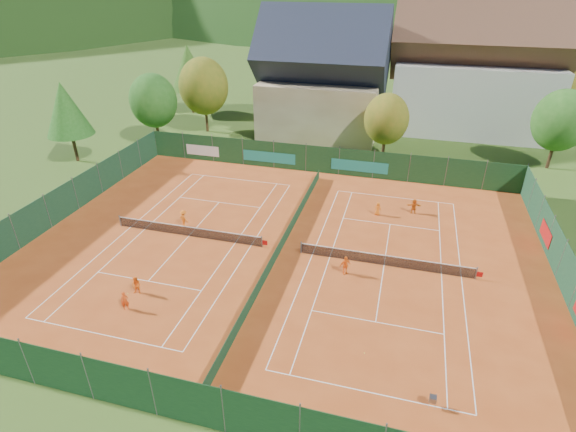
% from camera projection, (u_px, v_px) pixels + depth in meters
% --- Properties ---
extents(ground, '(600.00, 600.00, 0.00)m').
position_uv_depth(ground, '(281.00, 250.00, 35.40)').
color(ground, '#315019').
rests_on(ground, ground).
extents(clay_pad, '(40.00, 32.00, 0.01)m').
position_uv_depth(clay_pad, '(281.00, 250.00, 35.39)').
color(clay_pad, '#AB4519').
rests_on(clay_pad, ground).
extents(court_markings_left, '(11.03, 23.83, 0.00)m').
position_uv_depth(court_markings_left, '(189.00, 236.00, 37.23)').
color(court_markings_left, white).
rests_on(court_markings_left, ground).
extents(court_markings_right, '(11.03, 23.83, 0.00)m').
position_uv_depth(court_markings_right, '(384.00, 265.00, 33.53)').
color(court_markings_right, white).
rests_on(court_markings_right, ground).
extents(tennis_net_left, '(13.30, 0.10, 1.02)m').
position_uv_depth(tennis_net_left, '(190.00, 231.00, 36.96)').
color(tennis_net_left, '#59595B').
rests_on(tennis_net_left, ground).
extents(tennis_net_right, '(13.30, 0.10, 1.02)m').
position_uv_depth(tennis_net_right, '(387.00, 260.00, 33.26)').
color(tennis_net_right, '#59595B').
rests_on(tennis_net_right, ground).
extents(court_divider, '(0.03, 28.80, 1.00)m').
position_uv_depth(court_divider, '(281.00, 245.00, 35.15)').
color(court_divider, '#143821').
rests_on(court_divider, ground).
extents(fence_north, '(40.00, 0.10, 3.00)m').
position_uv_depth(fence_north, '(318.00, 160.00, 48.32)').
color(fence_north, '#163D1D').
rests_on(fence_north, ground).
extents(fence_south, '(40.00, 0.04, 3.00)m').
position_uv_depth(fence_south, '(187.00, 402.00, 21.13)').
color(fence_south, '#14391C').
rests_on(fence_south, ground).
extents(fence_west, '(0.04, 32.00, 3.00)m').
position_uv_depth(fence_west, '(62.00, 203.00, 39.29)').
color(fence_west, '#153C24').
rests_on(fence_west, ground).
extents(fence_east, '(0.09, 32.00, 3.00)m').
position_uv_depth(fence_east, '(567.00, 274.00, 30.10)').
color(fence_east, '#153923').
rests_on(fence_east, ground).
extents(chalet, '(16.20, 12.00, 16.00)m').
position_uv_depth(chalet, '(323.00, 82.00, 58.28)').
color(chalet, beige).
rests_on(chalet, ground).
extents(hotel_block_a, '(21.60, 11.00, 17.25)m').
position_uv_depth(hotel_block_a, '(475.00, 75.00, 58.60)').
color(hotel_block_a, silver).
rests_on(hotel_block_a, ground).
extents(hotel_block_b, '(17.28, 10.00, 15.50)m').
position_uv_depth(hotel_block_b, '(575.00, 75.00, 62.49)').
color(hotel_block_b, silver).
rests_on(hotel_block_b, ground).
extents(tree_west_front, '(5.72, 5.72, 8.69)m').
position_uv_depth(tree_west_front, '(153.00, 101.00, 54.81)').
color(tree_west_front, '#462B19').
rests_on(tree_west_front, ground).
extents(tree_west_mid, '(6.44, 6.44, 9.78)m').
position_uv_depth(tree_west_mid, '(204.00, 86.00, 58.63)').
color(tree_west_mid, '#483019').
rests_on(tree_west_mid, ground).
extents(tree_west_back, '(5.60, 5.60, 10.00)m').
position_uv_depth(tree_west_back, '(189.00, 68.00, 66.47)').
color(tree_west_back, '#472A19').
rests_on(tree_west_back, ground).
extents(tree_center, '(5.01, 5.01, 7.60)m').
position_uv_depth(tree_center, '(386.00, 119.00, 50.35)').
color(tree_center, '#432917').
rests_on(tree_center, ground).
extents(tree_east_front, '(5.72, 5.72, 8.69)m').
position_uv_depth(tree_east_front, '(561.00, 121.00, 47.55)').
color(tree_east_front, '#432B18').
rests_on(tree_east_front, ground).
extents(tree_west_side, '(5.04, 5.04, 9.00)m').
position_uv_depth(tree_west_side, '(66.00, 109.00, 49.10)').
color(tree_west_side, '#462B19').
rests_on(tree_west_side, ground).
extents(tree_east_back, '(7.15, 7.15, 10.86)m').
position_uv_depth(tree_east_back, '(550.00, 78.00, 59.97)').
color(tree_east_back, '#412617').
rests_on(tree_east_back, ground).
extents(mountain_backdrop, '(820.00, 530.00, 242.00)m').
position_uv_depth(mountain_backdrop, '(450.00, 93.00, 245.35)').
color(mountain_backdrop, black).
rests_on(mountain_backdrop, ground).
extents(ball_hopper, '(0.34, 0.34, 0.80)m').
position_uv_depth(ball_hopper, '(433.00, 399.00, 22.43)').
color(ball_hopper, slate).
rests_on(ball_hopper, ground).
extents(loose_ball_0, '(0.07, 0.07, 0.07)m').
position_uv_depth(loose_ball_0, '(128.00, 293.00, 30.57)').
color(loose_ball_0, '#CCD833').
rests_on(loose_ball_0, ground).
extents(loose_ball_1, '(0.07, 0.07, 0.07)m').
position_uv_depth(loose_ball_1, '(364.00, 353.00, 25.80)').
color(loose_ball_1, '#CCD833').
rests_on(loose_ball_1, ground).
extents(loose_ball_2, '(0.07, 0.07, 0.07)m').
position_uv_depth(loose_ball_2, '(322.00, 245.00, 35.91)').
color(loose_ball_2, '#CCD833').
rests_on(loose_ball_2, ground).
extents(loose_ball_3, '(0.07, 0.07, 0.07)m').
position_uv_depth(loose_ball_3, '(243.00, 206.00, 41.94)').
color(loose_ball_3, '#CCD833').
rests_on(loose_ball_3, ground).
extents(player_left_near, '(0.59, 0.54, 1.35)m').
position_uv_depth(player_left_near, '(125.00, 301.00, 28.89)').
color(player_left_near, '#D94713').
rests_on(player_left_near, ground).
extents(player_left_mid, '(0.69, 0.55, 1.35)m').
position_uv_depth(player_left_mid, '(136.00, 285.00, 30.30)').
color(player_left_mid, orange).
rests_on(player_left_mid, ground).
extents(player_left_far, '(1.12, 0.93, 1.51)m').
position_uv_depth(player_left_far, '(184.00, 218.00, 38.35)').
color(player_left_far, orange).
rests_on(player_left_far, ground).
extents(player_right_near, '(0.90, 0.80, 1.47)m').
position_uv_depth(player_right_near, '(345.00, 265.00, 32.29)').
color(player_right_near, orange).
rests_on(player_right_near, ground).
extents(player_right_far_a, '(0.62, 0.41, 1.24)m').
position_uv_depth(player_right_far_a, '(378.00, 209.00, 40.18)').
color(player_right_far_a, orange).
rests_on(player_right_far_a, ground).
extents(player_right_far_b, '(1.34, 0.59, 1.40)m').
position_uv_depth(player_right_far_b, '(414.00, 206.00, 40.44)').
color(player_right_far_b, orange).
rests_on(player_right_far_b, ground).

